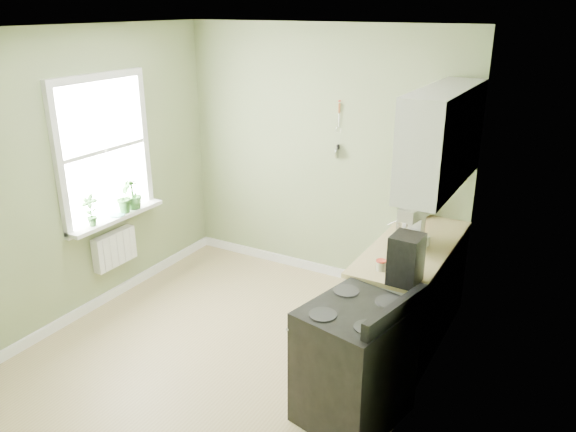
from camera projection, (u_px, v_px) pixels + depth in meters
The scene contains 21 objects.
floor at pixel (228, 352), 4.94m from camera, with size 3.20×3.60×0.02m, color #A28A5A.
ceiling at pixel (213, 26), 3.98m from camera, with size 3.20×3.60×0.02m, color white.
wall_back at pixel (322, 156), 5.93m from camera, with size 3.20×0.02×2.70m, color gray.
wall_left at pixel (80, 178), 5.20m from camera, with size 0.02×3.60×2.70m, color gray.
wall_right at pixel (419, 247), 3.72m from camera, with size 0.02×3.60×2.70m, color gray.
base_cabinets at pixel (410, 294), 5.00m from camera, with size 0.60×1.60×0.87m, color silver.
countertop at pixel (413, 247), 4.85m from camera, with size 0.64×1.60×0.04m, color tan.
upper_cabinets at pixel (443, 138), 4.53m from camera, with size 0.35×1.40×0.80m, color silver.
window at pixel (104, 150), 5.36m from camera, with size 0.06×1.14×1.44m.
window_sill at pixel (117, 217), 5.56m from camera, with size 0.18×1.14×0.04m, color white.
radiator at pixel (114, 249), 5.65m from camera, with size 0.12×0.50×0.35m, color white.
wall_utensils at pixel (338, 139), 5.74m from camera, with size 0.02×0.14×0.58m.
stove at pixel (354, 363), 4.01m from camera, with size 0.79×0.85×1.02m.
stand_mixer at pixel (412, 228), 4.74m from camera, with size 0.26×0.37×0.41m.
kettle at pixel (403, 224), 5.01m from camera, with size 0.20×0.12×0.21m.
coffee_maker at pixel (406, 260), 4.14m from camera, with size 0.22×0.24×0.38m.
red_tray at pixel (415, 200), 5.47m from camera, with size 0.31×0.31×0.02m, color red.
jar at pixel (381, 265), 4.37m from camera, with size 0.08×0.08×0.09m.
plant_a at pixel (90, 210), 5.24m from camera, with size 0.16×0.11×0.31m, color #366E2D.
plant_b at pixel (124, 197), 5.59m from camera, with size 0.18×0.14×0.32m, color #366E2D.
plant_c at pixel (133, 194), 5.69m from camera, with size 0.18×0.18×0.31m, color #366E2D.
Camera 1 is at (2.52, -3.40, 2.86)m, focal length 35.00 mm.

